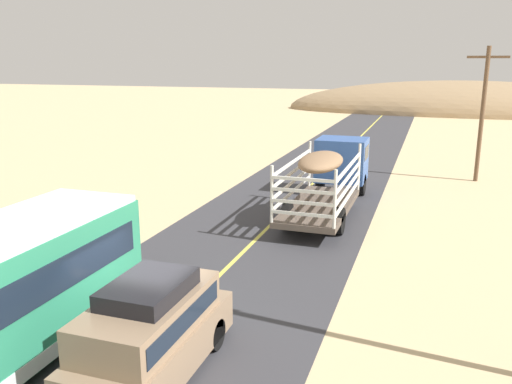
% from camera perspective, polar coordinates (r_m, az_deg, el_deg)
% --- Properties ---
extents(ground_plane, '(240.00, 240.00, 0.00)m').
position_cam_1_polar(ground_plane, '(13.60, -11.61, -16.08)').
color(ground_plane, '#CCB284').
extents(road_surface, '(8.00, 120.00, 0.02)m').
position_cam_1_polar(road_surface, '(13.60, -11.61, -16.04)').
color(road_surface, '#38383D').
rests_on(road_surface, ground).
extents(road_centre_line, '(0.16, 117.60, 0.00)m').
position_cam_1_polar(road_centre_line, '(13.59, -11.61, -16.00)').
color(road_centre_line, '#D8CC4C').
rests_on(road_centre_line, road_surface).
extents(suv_near, '(1.90, 4.62, 2.29)m').
position_cam_1_polar(suv_near, '(11.83, -11.37, -14.57)').
color(suv_near, '#8C7259').
rests_on(suv_near, road_surface).
extents(livestock_truck, '(2.53, 9.70, 3.02)m').
position_cam_1_polar(livestock_truck, '(25.35, 8.54, 2.61)').
color(livestock_truck, '#3359A5').
rests_on(livestock_truck, road_surface).
extents(power_pole_mid, '(2.20, 0.24, 7.60)m').
position_cam_1_polar(power_pole_mid, '(32.40, 23.52, 8.19)').
color(power_pole_mid, brown).
rests_on(power_pole_mid, ground).
extents(distant_hill, '(48.44, 17.17, 8.52)m').
position_cam_1_polar(distant_hill, '(77.24, 21.61, 8.09)').
color(distant_hill, '#997C5A').
rests_on(distant_hill, ground).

